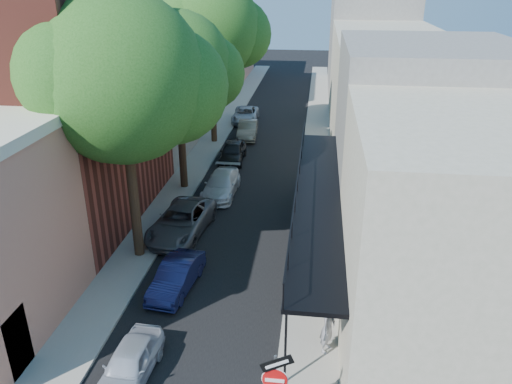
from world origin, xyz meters
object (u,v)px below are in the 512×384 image
(oak_mid, at_px, (185,68))
(oak_far, at_px, (217,29))
(sign_post, at_px, (275,383))
(parked_car_d, at_px, (221,184))
(oak_near, at_px, (134,81))
(parked_car_b, at_px, (177,276))
(parked_car_a, at_px, (129,364))
(parked_car_c, at_px, (182,221))
(parked_car_f, at_px, (248,130))
(pedestrian, at_px, (328,327))
(parked_car_g, at_px, (245,115))
(parked_car_e, at_px, (233,152))

(oak_mid, distance_m, oak_far, 9.12)
(sign_post, height_order, parked_car_d, sign_post)
(oak_near, distance_m, parked_car_b, 7.98)
(oak_mid, relative_size, parked_car_a, 3.01)
(parked_car_c, relative_size, parked_car_f, 1.25)
(parked_car_a, relative_size, pedestrian, 1.81)
(parked_car_a, xyz_separation_m, parked_car_g, (-0.73, 30.39, 0.05))
(parked_car_d, relative_size, parked_car_g, 0.97)
(oak_far, xyz_separation_m, pedestrian, (7.95, -22.63, -7.20))
(parked_car_b, bearing_deg, parked_car_c, 109.13)
(sign_post, xyz_separation_m, parked_car_g, (-5.43, 32.10, -1.41))
(parked_car_e, height_order, parked_car_g, parked_car_e)
(sign_post, bearing_deg, parked_car_d, 105.60)
(oak_mid, relative_size, parked_car_e, 2.55)
(sign_post, relative_size, parked_car_g, 0.66)
(oak_far, distance_m, parked_car_b, 21.15)
(oak_far, distance_m, parked_car_a, 25.82)
(oak_far, bearing_deg, oak_mid, -90.41)
(oak_far, relative_size, parked_car_f, 2.95)
(oak_mid, distance_m, pedestrian, 16.88)
(oak_near, bearing_deg, oak_far, 89.96)
(parked_car_c, xyz_separation_m, parked_car_f, (0.99, 16.21, -0.03))
(oak_near, xyz_separation_m, parked_car_c, (0.95, 2.02, -7.18))
(parked_car_c, xyz_separation_m, parked_car_e, (0.72, 10.71, -0.02))
(parked_car_a, xyz_separation_m, parked_car_d, (0.14, 14.61, 0.06))
(sign_post, xyz_separation_m, parked_car_d, (-4.56, 16.32, -1.40))
(sign_post, xyz_separation_m, parked_car_e, (-4.86, 22.02, -1.36))
(oak_mid, height_order, parked_car_g, oak_mid)
(parked_car_a, bearing_deg, sign_post, -17.20)
(parked_car_b, height_order, parked_car_c, parked_car_c)
(oak_mid, height_order, oak_far, oak_far)
(parked_car_b, relative_size, parked_car_g, 0.80)
(oak_mid, relative_size, parked_car_b, 2.80)
(parked_car_e, xyz_separation_m, parked_car_f, (0.27, 5.50, -0.02))
(oak_near, height_order, parked_car_a, oak_near)
(parked_car_g, xyz_separation_m, pedestrian, (6.87, -28.43, 0.43))
(oak_mid, xyz_separation_m, parked_car_g, (1.15, 14.84, -6.43))
(oak_mid, bearing_deg, parked_car_g, 85.58)
(parked_car_d, bearing_deg, parked_car_e, 93.90)
(sign_post, relative_size, parked_car_a, 0.88)
(oak_near, height_order, parked_car_c, oak_near)
(parked_car_e, xyz_separation_m, parked_car_g, (-0.57, 10.08, -0.05))
(parked_car_b, bearing_deg, oak_mid, 107.49)
(parked_car_a, bearing_deg, parked_car_c, 98.03)
(oak_far, xyz_separation_m, parked_car_b, (1.95, -19.62, -7.66))
(parked_car_d, bearing_deg, parked_car_c, -100.63)
(parked_car_d, bearing_deg, sign_post, -73.51)
(parked_car_b, bearing_deg, parked_car_e, 97.81)
(parked_car_g, bearing_deg, parked_car_c, -92.61)
(parked_car_b, xyz_separation_m, parked_car_c, (-1.02, 4.63, 0.10))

